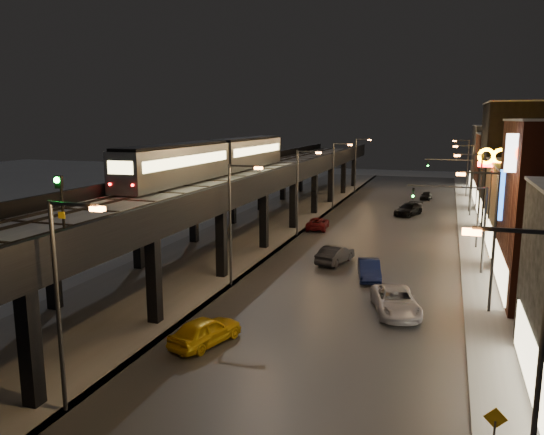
% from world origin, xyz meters
% --- Properties ---
extents(ground, '(220.00, 220.00, 0.00)m').
position_xyz_m(ground, '(0.00, 0.00, 0.00)').
color(ground, silver).
extents(road_surface, '(17.00, 120.00, 0.06)m').
position_xyz_m(road_surface, '(7.50, 35.00, 0.03)').
color(road_surface, '#46474D').
rests_on(road_surface, ground).
extents(sidewalk_right, '(4.00, 120.00, 0.14)m').
position_xyz_m(sidewalk_right, '(17.50, 35.00, 0.07)').
color(sidewalk_right, '#9FA1A8').
rests_on(sidewalk_right, ground).
extents(under_viaduct_pavement, '(11.00, 120.00, 0.06)m').
position_xyz_m(under_viaduct_pavement, '(-6.00, 35.00, 0.03)').
color(under_viaduct_pavement, '#9FA1A8').
rests_on(under_viaduct_pavement, ground).
extents(elevated_viaduct, '(9.00, 100.00, 6.30)m').
position_xyz_m(elevated_viaduct, '(-6.00, 31.84, 5.62)').
color(elevated_viaduct, black).
rests_on(elevated_viaduct, ground).
extents(viaduct_trackbed, '(8.40, 100.00, 0.32)m').
position_xyz_m(viaduct_trackbed, '(-6.01, 31.97, 6.39)').
color(viaduct_trackbed, '#B2B7C1').
rests_on(viaduct_trackbed, elevated_viaduct).
extents(viaduct_parapet_streetside, '(0.30, 100.00, 1.10)m').
position_xyz_m(viaduct_parapet_streetside, '(-1.65, 32.00, 6.85)').
color(viaduct_parapet_streetside, black).
rests_on(viaduct_parapet_streetside, elevated_viaduct).
extents(viaduct_parapet_far, '(0.30, 100.00, 1.10)m').
position_xyz_m(viaduct_parapet_far, '(-10.35, 32.00, 6.85)').
color(viaduct_parapet_far, black).
rests_on(viaduct_parapet_far, elevated_viaduct).
extents(building_d, '(12.20, 13.20, 14.16)m').
position_xyz_m(building_d, '(23.99, 48.00, 7.08)').
color(building_d, black).
rests_on(building_d, ground).
extents(building_e, '(12.20, 12.20, 10.16)m').
position_xyz_m(building_e, '(23.99, 62.00, 5.08)').
color(building_e, brown).
rests_on(building_e, ground).
extents(building_f, '(12.20, 16.20, 11.16)m').
position_xyz_m(building_f, '(23.99, 76.00, 5.58)').
color(building_f, '#3C3C3C').
rests_on(building_f, ground).
extents(streetlight_left_0, '(2.57, 0.28, 9.00)m').
position_xyz_m(streetlight_left_0, '(-0.43, -5.00, 5.24)').
color(streetlight_left_0, '#38383A').
rests_on(streetlight_left_0, ground).
extents(streetlight_right_0, '(2.56, 0.28, 9.00)m').
position_xyz_m(streetlight_right_0, '(16.73, -5.00, 5.24)').
color(streetlight_right_0, '#38383A').
rests_on(streetlight_right_0, ground).
extents(streetlight_left_1, '(2.57, 0.28, 9.00)m').
position_xyz_m(streetlight_left_1, '(-0.43, 13.00, 5.24)').
color(streetlight_left_1, '#38383A').
rests_on(streetlight_left_1, ground).
extents(streetlight_right_1, '(2.56, 0.28, 9.00)m').
position_xyz_m(streetlight_right_1, '(16.73, 13.00, 5.24)').
color(streetlight_right_1, '#38383A').
rests_on(streetlight_right_1, ground).
extents(streetlight_left_2, '(2.57, 0.28, 9.00)m').
position_xyz_m(streetlight_left_2, '(-0.43, 31.00, 5.24)').
color(streetlight_left_2, '#38383A').
rests_on(streetlight_left_2, ground).
extents(streetlight_right_2, '(2.56, 0.28, 9.00)m').
position_xyz_m(streetlight_right_2, '(16.73, 31.00, 5.24)').
color(streetlight_right_2, '#38383A').
rests_on(streetlight_right_2, ground).
extents(streetlight_left_3, '(2.57, 0.28, 9.00)m').
position_xyz_m(streetlight_left_3, '(-0.43, 49.00, 5.24)').
color(streetlight_left_3, '#38383A').
rests_on(streetlight_left_3, ground).
extents(streetlight_right_3, '(2.56, 0.28, 9.00)m').
position_xyz_m(streetlight_right_3, '(16.73, 49.00, 5.24)').
color(streetlight_right_3, '#38383A').
rests_on(streetlight_right_3, ground).
extents(streetlight_left_4, '(2.57, 0.28, 9.00)m').
position_xyz_m(streetlight_left_4, '(-0.43, 67.00, 5.24)').
color(streetlight_left_4, '#38383A').
rests_on(streetlight_left_4, ground).
extents(streetlight_right_4, '(2.56, 0.28, 9.00)m').
position_xyz_m(streetlight_right_4, '(16.73, 67.00, 5.24)').
color(streetlight_right_4, '#38383A').
rests_on(streetlight_right_4, ground).
extents(traffic_light_rig_a, '(6.10, 0.34, 7.00)m').
position_xyz_m(traffic_light_rig_a, '(15.84, 22.00, 4.50)').
color(traffic_light_rig_a, '#38383A').
rests_on(traffic_light_rig_a, ground).
extents(traffic_light_rig_b, '(6.10, 0.34, 7.00)m').
position_xyz_m(traffic_light_rig_b, '(15.84, 52.00, 4.50)').
color(traffic_light_rig_b, '#38383A').
rests_on(traffic_light_rig_b, ground).
extents(subway_train, '(2.85, 34.34, 3.40)m').
position_xyz_m(subway_train, '(-8.50, 28.34, 8.31)').
color(subway_train, gray).
rests_on(subway_train, viaduct_trackbed).
extents(rail_signal, '(0.36, 0.43, 3.08)m').
position_xyz_m(rail_signal, '(-2.10, -2.73, 8.81)').
color(rail_signal, black).
rests_on(rail_signal, viaduct_trackbed).
extents(car_taxi, '(3.09, 4.85, 1.54)m').
position_xyz_m(car_taxi, '(2.02, 2.94, 0.77)').
color(car_taxi, yellow).
rests_on(car_taxi, ground).
extents(car_near_white, '(2.68, 4.89, 1.53)m').
position_xyz_m(car_near_white, '(5.36, 21.45, 0.76)').
color(car_near_white, black).
rests_on(car_near_white, ground).
extents(car_mid_silver, '(2.60, 4.87, 1.30)m').
position_xyz_m(car_mid_silver, '(0.60, 34.92, 0.65)').
color(car_mid_silver, maroon).
rests_on(car_mid_silver, ground).
extents(car_onc_silver, '(2.44, 4.70, 1.47)m').
position_xyz_m(car_onc_silver, '(8.76, 17.79, 0.74)').
color(car_onc_silver, '#0F1A4E').
rests_on(car_onc_silver, ground).
extents(car_onc_dark, '(3.93, 6.01, 1.54)m').
position_xyz_m(car_onc_dark, '(11.37, 11.01, 0.77)').
color(car_onc_dark, silver).
rests_on(car_onc_dark, ground).
extents(car_onc_white, '(3.76, 5.68, 1.53)m').
position_xyz_m(car_onc_white, '(9.56, 47.10, 0.76)').
color(car_onc_white, black).
rests_on(car_onc_white, ground).
extents(car_onc_red, '(1.84, 3.72, 1.22)m').
position_xyz_m(car_onc_red, '(11.14, 61.81, 0.61)').
color(car_onc_red, black).
rests_on(car_onc_red, ground).
extents(sign_mcdonalds, '(2.83, 0.60, 9.50)m').
position_xyz_m(sign_mcdonalds, '(18.00, 31.81, 7.65)').
color(sign_mcdonalds, '#38383A').
rests_on(sign_mcdonalds, ground).
extents(sign_citgo, '(2.37, 0.39, 11.27)m').
position_xyz_m(sign_citgo, '(18.50, 13.93, 8.66)').
color(sign_citgo, '#38383A').
rests_on(sign_citgo, ground).
extents(sign_carwash, '(1.65, 0.35, 8.54)m').
position_xyz_m(sign_carwash, '(18.50, 19.98, 6.03)').
color(sign_carwash, '#38383A').
rests_on(sign_carwash, ground).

